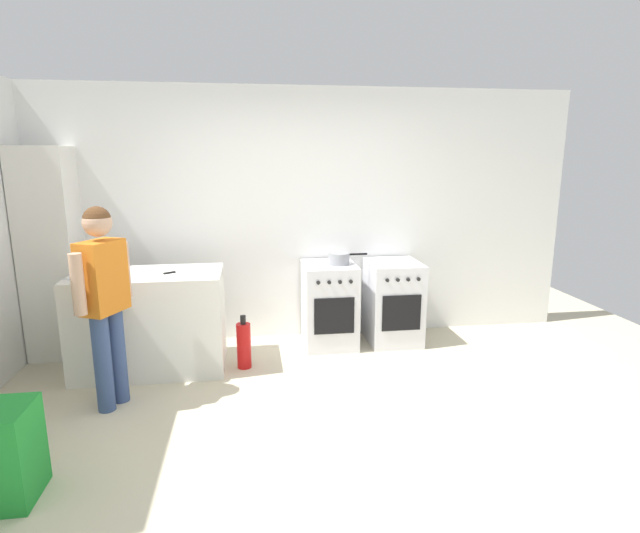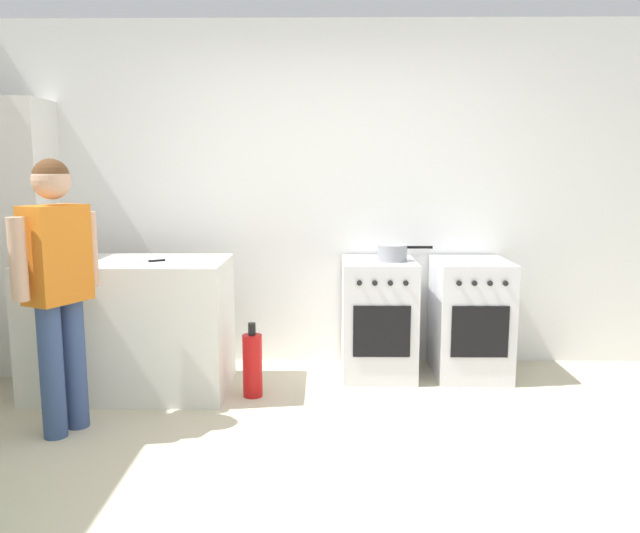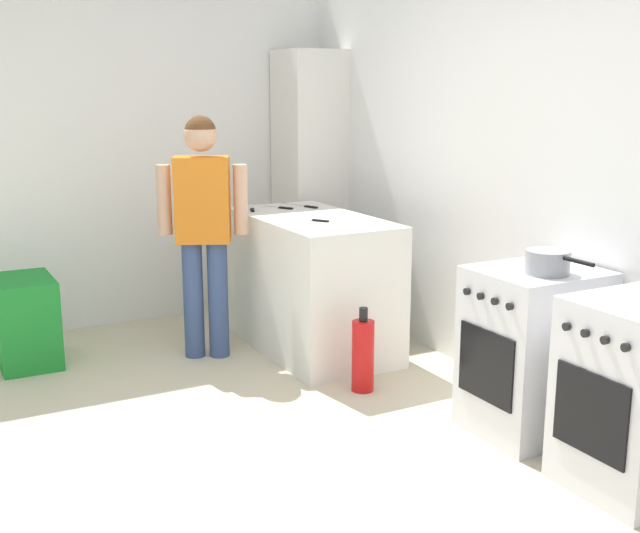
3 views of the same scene
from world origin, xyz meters
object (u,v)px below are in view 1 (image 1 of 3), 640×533
at_px(oven_right, 393,302).
at_px(knife_bread, 99,271).
at_px(oven_left, 329,304).
at_px(person, 104,292).
at_px(knife_paring, 166,273).
at_px(knife_carving, 80,280).
at_px(pot, 339,259).
at_px(larder_cabinet, 52,255).
at_px(knife_utility, 94,275).
at_px(fire_extinguisher, 244,345).

relative_size(oven_right, knife_bread, 2.49).
height_order(oven_left, person, person).
distance_m(oven_right, knife_paring, 2.29).
height_order(knife_carving, knife_paring, same).
bearing_deg(oven_right, person, -157.39).
relative_size(pot, larder_cabinet, 0.20).
xyz_separation_m(knife_utility, person, (0.25, -0.65, 0.01)).
bearing_deg(knife_carving, knife_bread, 81.80).
height_order(oven_left, oven_right, same).
xyz_separation_m(knife_utility, larder_cabinet, (-0.52, 0.51, 0.10)).
bearing_deg(pot, knife_carving, -166.20).
relative_size(knife_paring, person, 0.12).
xyz_separation_m(pot, knife_carving, (-2.28, -0.56, -0.00)).
relative_size(knife_bread, larder_cabinet, 0.17).
bearing_deg(oven_left, knife_paring, -163.95).
height_order(knife_utility, person, person).
distance_m(knife_paring, person, 0.72).
bearing_deg(fire_extinguisher, knife_carving, -175.15).
bearing_deg(oven_right, knife_paring, -168.71).
xyz_separation_m(oven_right, knife_bread, (-2.81, -0.24, 0.48)).
distance_m(knife_carving, fire_extinguisher, 1.49).
xyz_separation_m(oven_right, person, (-2.55, -1.06, 0.49)).
bearing_deg(knife_utility, knife_paring, -2.74).
xyz_separation_m(person, fire_extinguisher, (1.01, 0.58, -0.70)).
relative_size(oven_left, fire_extinguisher, 1.70).
relative_size(oven_left, knife_utility, 3.58).
bearing_deg(oven_right, oven_left, 180.00).
xyz_separation_m(pot, larder_cabinet, (-2.74, 0.13, 0.09)).
bearing_deg(knife_paring, fire_extinguisher, -3.49).
height_order(person, larder_cabinet, larder_cabinet).
relative_size(pot, knife_bread, 1.16).
bearing_deg(larder_cabinet, oven_right, -1.76).
xyz_separation_m(pot, fire_extinguisher, (-0.96, -0.45, -0.69)).
height_order(knife_carving, larder_cabinet, larder_cabinet).
distance_m(knife_bread, knife_paring, 0.65).
distance_m(oven_left, knife_bread, 2.20).
relative_size(oven_left, larder_cabinet, 0.42).
bearing_deg(oven_left, pot, -17.68).
xyz_separation_m(pot, knife_bread, (-2.23, -0.21, -0.00)).
bearing_deg(oven_left, knife_utility, -169.13).
xyz_separation_m(oven_right, knife_paring, (-2.20, -0.44, 0.48)).
bearing_deg(knife_bread, person, -72.29).
xyz_separation_m(knife_carving, knife_utility, (0.06, 0.18, 0.00)).
bearing_deg(fire_extinguisher, larder_cabinet, 161.95).
bearing_deg(pot, fire_extinguisher, -155.01).
relative_size(knife_bread, knife_paring, 1.81).
xyz_separation_m(pot, knife_utility, (-2.22, -0.38, -0.00)).
relative_size(knife_carving, knife_utility, 1.34).
height_order(oven_right, larder_cabinet, larder_cabinet).
relative_size(person, larder_cabinet, 0.78).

